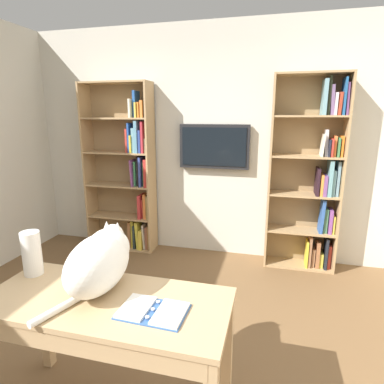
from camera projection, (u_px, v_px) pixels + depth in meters
name	position (u px, v px, depth m)	size (l,w,h in m)	color
wall_back	(209.00, 144.00, 3.81)	(4.52, 0.06, 2.70)	beige
bookshelf_left	(313.00, 177.00, 3.44)	(0.75, 0.28, 2.10)	tan
bookshelf_right	(129.00, 172.00, 3.98)	(0.86, 0.28, 2.06)	tan
wall_mounted_tv	(214.00, 147.00, 3.72)	(0.82, 0.07, 0.51)	black
desk	(105.00, 323.00, 1.69)	(1.31, 0.56, 0.75)	tan
cat	(101.00, 259.00, 1.75)	(0.29, 0.63, 0.34)	white
open_binder	(153.00, 311.00, 1.56)	(0.34, 0.23, 0.02)	#335999
paper_towel_roll	(32.00, 253.00, 1.91)	(0.11, 0.11, 0.27)	white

